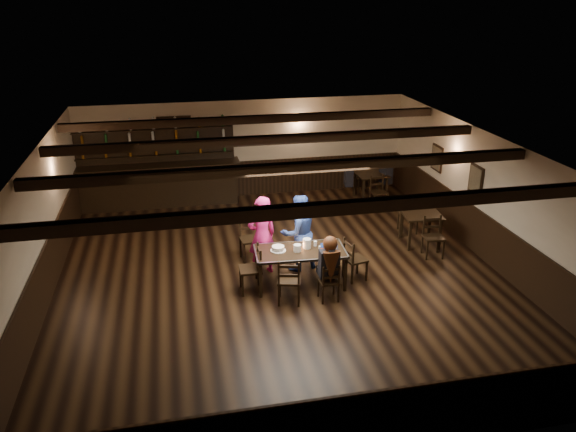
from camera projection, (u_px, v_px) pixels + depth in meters
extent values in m
plane|color=black|center=(280.00, 275.00, 11.56)|extent=(10.00, 10.00, 0.00)
cube|color=beige|center=(246.00, 149.00, 15.59)|extent=(9.00, 0.02, 2.70)
cube|color=beige|center=(363.00, 370.00, 6.52)|extent=(9.00, 0.02, 2.70)
cube|color=beige|center=(38.00, 233.00, 10.20)|extent=(0.02, 10.00, 2.70)
cube|color=beige|center=(488.00, 198.00, 11.91)|extent=(0.02, 10.00, 2.70)
cube|color=silver|center=(280.00, 148.00, 10.55)|extent=(9.00, 10.00, 0.02)
cube|color=black|center=(247.00, 178.00, 15.88)|extent=(9.00, 0.04, 1.00)
cube|color=black|center=(358.00, 426.00, 6.86)|extent=(9.00, 0.04, 1.00)
cube|color=black|center=(47.00, 274.00, 10.52)|extent=(0.04, 10.00, 1.00)
cube|color=black|center=(481.00, 235.00, 12.22)|extent=(0.04, 10.00, 1.00)
cube|color=black|center=(175.00, 135.00, 15.02)|extent=(0.90, 0.03, 1.00)
cube|color=black|center=(175.00, 135.00, 15.00)|extent=(0.80, 0.02, 0.90)
cube|color=black|center=(476.00, 180.00, 12.26)|extent=(0.03, 0.55, 0.65)
cube|color=#72664C|center=(475.00, 180.00, 12.26)|extent=(0.02, 0.45, 0.55)
cube|color=black|center=(437.00, 158.00, 14.01)|extent=(0.03, 0.55, 0.65)
cube|color=#72664C|center=(436.00, 158.00, 14.00)|extent=(0.02, 0.45, 0.55)
cube|color=black|center=(321.00, 209.00, 7.86)|extent=(8.90, 0.18, 0.18)
cube|color=black|center=(291.00, 168.00, 9.68)|extent=(8.90, 0.18, 0.18)
cube|color=black|center=(270.00, 140.00, 11.49)|extent=(8.90, 0.18, 0.18)
cube|color=black|center=(256.00, 119.00, 13.31)|extent=(8.90, 0.18, 0.18)
cube|color=black|center=(261.00, 281.00, 10.59)|extent=(0.06, 0.06, 0.71)
cube|color=black|center=(257.00, 263.00, 11.29)|extent=(0.06, 0.06, 0.71)
cube|color=black|center=(345.00, 275.00, 10.82)|extent=(0.06, 0.06, 0.71)
cube|color=black|center=(336.00, 257.00, 11.52)|extent=(0.06, 0.06, 0.71)
cube|color=black|center=(300.00, 251.00, 10.92)|extent=(1.81, 0.98, 0.04)
cube|color=#A5A8AD|center=(297.00, 242.00, 11.31)|extent=(1.76, 0.13, 0.05)
cube|color=#A5A8AD|center=(304.00, 261.00, 10.52)|extent=(1.76, 0.13, 0.05)
cube|color=#A5A8AD|center=(343.00, 248.00, 11.04)|extent=(0.08, 0.88, 0.05)
cube|color=#A5A8AD|center=(256.00, 254.00, 10.79)|extent=(0.08, 0.88, 0.05)
cube|color=black|center=(299.00, 287.00, 10.64)|extent=(0.04, 0.04, 0.43)
cube|color=black|center=(299.00, 296.00, 10.33)|extent=(0.04, 0.04, 0.43)
cube|color=black|center=(280.00, 287.00, 10.66)|extent=(0.04, 0.04, 0.43)
cube|color=black|center=(279.00, 296.00, 10.34)|extent=(0.04, 0.04, 0.43)
cube|color=black|center=(289.00, 280.00, 10.40)|extent=(0.51, 0.50, 0.04)
cube|color=black|center=(289.00, 274.00, 10.16)|extent=(0.42, 0.14, 0.46)
cube|color=black|center=(289.00, 276.00, 10.18)|extent=(0.36, 0.11, 0.05)
cube|color=black|center=(289.00, 267.00, 10.11)|extent=(0.36, 0.11, 0.05)
cube|color=black|center=(334.00, 286.00, 10.75)|extent=(0.03, 0.03, 0.37)
cube|color=black|center=(339.00, 293.00, 10.48)|extent=(0.03, 0.03, 0.37)
cube|color=black|center=(318.00, 288.00, 10.68)|extent=(0.03, 0.03, 0.37)
cube|color=black|center=(323.00, 295.00, 10.41)|extent=(0.03, 0.03, 0.37)
cube|color=black|center=(329.00, 281.00, 10.51)|extent=(0.37, 0.36, 0.03)
cube|color=black|center=(331.00, 276.00, 10.30)|extent=(0.36, 0.04, 0.39)
cube|color=black|center=(331.00, 278.00, 10.32)|extent=(0.31, 0.03, 0.04)
cube|color=black|center=(331.00, 270.00, 10.26)|extent=(0.31, 0.03, 0.04)
cube|color=black|center=(240.00, 277.00, 11.00)|extent=(0.04, 0.04, 0.45)
cube|color=black|center=(258.00, 275.00, 11.07)|extent=(0.04, 0.04, 0.45)
cube|color=black|center=(243.00, 286.00, 10.66)|extent=(0.04, 0.04, 0.45)
cube|color=black|center=(261.00, 284.00, 10.72)|extent=(0.04, 0.04, 0.45)
cube|color=black|center=(250.00, 269.00, 10.77)|extent=(0.42, 0.44, 0.04)
cube|color=black|center=(259.00, 257.00, 10.71)|extent=(0.04, 0.44, 0.47)
cube|color=black|center=(259.00, 260.00, 10.73)|extent=(0.03, 0.38, 0.05)
cube|color=black|center=(259.00, 251.00, 10.66)|extent=(0.03, 0.38, 0.05)
cube|color=black|center=(366.00, 271.00, 11.24)|extent=(0.04, 0.04, 0.42)
cube|color=black|center=(352.00, 275.00, 11.11)|extent=(0.04, 0.04, 0.42)
cube|color=black|center=(357.00, 264.00, 11.54)|extent=(0.04, 0.04, 0.42)
cube|color=black|center=(343.00, 267.00, 11.41)|extent=(0.04, 0.04, 0.42)
cube|color=black|center=(355.00, 259.00, 11.24)|extent=(0.47, 0.49, 0.04)
cube|color=black|center=(349.00, 251.00, 11.09)|extent=(0.13, 0.41, 0.44)
cube|color=black|center=(348.00, 253.00, 11.11)|extent=(0.10, 0.35, 0.05)
cube|color=black|center=(349.00, 245.00, 11.04)|extent=(0.10, 0.35, 0.05)
cube|color=black|center=(244.00, 254.00, 11.93)|extent=(0.04, 0.04, 0.46)
cube|color=black|center=(241.00, 248.00, 12.25)|extent=(0.04, 0.04, 0.46)
cube|color=black|center=(262.00, 252.00, 12.04)|extent=(0.04, 0.04, 0.46)
cube|color=black|center=(257.00, 245.00, 12.36)|extent=(0.04, 0.04, 0.46)
cube|color=black|center=(251.00, 239.00, 12.05)|extent=(0.49, 0.47, 0.04)
cube|color=black|center=(248.00, 226.00, 12.12)|extent=(0.45, 0.09, 0.48)
cube|color=black|center=(248.00, 228.00, 12.14)|extent=(0.38, 0.07, 0.05)
cube|color=black|center=(248.00, 220.00, 12.06)|extent=(0.38, 0.07, 0.05)
imported|color=#DC1C91|center=(262.00, 235.00, 11.34)|extent=(0.70, 0.56, 1.68)
imported|color=navy|center=(298.00, 233.00, 11.54)|extent=(0.92, 0.80, 1.63)
cube|color=black|center=(327.00, 272.00, 10.57)|extent=(0.34, 0.34, 0.14)
cube|color=black|center=(329.00, 263.00, 10.36)|extent=(0.36, 0.21, 0.51)
cylinder|color=black|center=(329.00, 251.00, 10.27)|extent=(0.11, 0.36, 0.36)
sphere|color=#D8A384|center=(330.00, 244.00, 10.21)|extent=(0.22, 0.22, 0.22)
sphere|color=#341E0B|center=(330.00, 244.00, 10.18)|extent=(0.28, 0.28, 0.28)
cone|color=#341E0B|center=(331.00, 267.00, 10.24)|extent=(0.21, 0.21, 0.64)
cylinder|color=white|center=(278.00, 250.00, 10.89)|extent=(0.30, 0.30, 0.01)
cylinder|color=white|center=(278.00, 248.00, 10.87)|extent=(0.24, 0.24, 0.08)
cylinder|color=silver|center=(278.00, 249.00, 10.88)|extent=(0.26, 0.26, 0.04)
cylinder|color=white|center=(297.00, 248.00, 10.84)|extent=(0.15, 0.15, 0.14)
cylinder|color=white|center=(307.00, 243.00, 10.97)|extent=(0.16, 0.16, 0.19)
cylinder|color=#A5A8AD|center=(300.00, 247.00, 10.99)|extent=(0.05, 0.05, 0.03)
sphere|color=orange|center=(300.00, 246.00, 10.98)|extent=(0.03, 0.03, 0.03)
cylinder|color=silver|center=(320.00, 248.00, 10.87)|extent=(0.04, 0.04, 0.10)
cylinder|color=#A5A8AD|center=(325.00, 248.00, 10.88)|extent=(0.03, 0.03, 0.08)
cylinder|color=silver|center=(315.00, 243.00, 11.08)|extent=(0.07, 0.07, 0.10)
cube|color=maroon|center=(327.00, 249.00, 10.93)|extent=(0.29, 0.21, 0.00)
cube|color=#0F1F4F|center=(329.00, 246.00, 11.08)|extent=(0.40, 0.34, 0.00)
cube|color=black|center=(158.00, 186.00, 15.11)|extent=(4.23, 0.60, 1.10)
cube|color=black|center=(156.00, 165.00, 14.89)|extent=(4.43, 0.70, 0.05)
cube|color=black|center=(156.00, 163.00, 15.15)|extent=(4.23, 0.10, 2.20)
cube|color=black|center=(155.00, 155.00, 14.96)|extent=(4.13, 0.22, 0.03)
cube|color=black|center=(154.00, 143.00, 14.83)|extent=(4.13, 0.22, 0.03)
cube|color=black|center=(153.00, 130.00, 14.70)|extent=(4.13, 0.22, 0.03)
cube|color=black|center=(421.00, 214.00, 12.72)|extent=(0.93, 0.93, 0.04)
cube|color=black|center=(410.00, 236.00, 12.51)|extent=(0.05, 0.05, 0.71)
cube|color=black|center=(401.00, 224.00, 13.15)|extent=(0.05, 0.05, 0.71)
cube|color=black|center=(440.00, 235.00, 12.57)|extent=(0.05, 0.05, 0.71)
cube|color=black|center=(430.00, 223.00, 13.21)|extent=(0.05, 0.05, 0.71)
cube|color=black|center=(371.00, 174.00, 15.46)|extent=(0.86, 0.86, 0.04)
cube|color=black|center=(363.00, 192.00, 15.22)|extent=(0.05, 0.05, 0.71)
cube|color=black|center=(354.00, 184.00, 15.83)|extent=(0.05, 0.05, 0.71)
cube|color=black|center=(386.00, 190.00, 15.38)|extent=(0.05, 0.05, 0.71)
cube|color=black|center=(377.00, 182.00, 15.98)|extent=(0.05, 0.05, 0.71)
cube|color=black|center=(349.00, 176.00, 15.32)|extent=(0.26, 0.37, 0.50)
sphere|color=#D8A384|center=(349.00, 165.00, 15.19)|extent=(0.19, 0.19, 0.19)
sphere|color=black|center=(349.00, 164.00, 15.18)|extent=(0.20, 0.20, 0.20)
cube|color=black|center=(386.00, 174.00, 15.51)|extent=(0.29, 0.40, 0.53)
sphere|color=#D8A384|center=(387.00, 161.00, 15.38)|extent=(0.20, 0.20, 0.20)
sphere|color=black|center=(387.00, 160.00, 15.37)|extent=(0.21, 0.21, 0.21)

